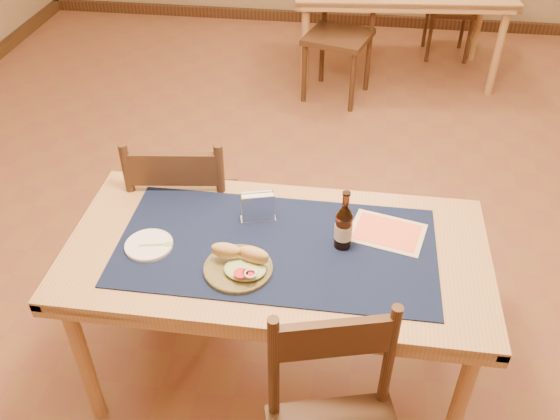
# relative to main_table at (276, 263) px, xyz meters

# --- Properties ---
(room) EXTENTS (6.04, 7.04, 2.84)m
(room) POSITION_rel_main_table_xyz_m (0.00, 0.80, 0.73)
(room) COLOR brown
(room) RESTS_ON ground
(main_table) EXTENTS (1.60, 0.80, 0.75)m
(main_table) POSITION_rel_main_table_xyz_m (0.00, 0.00, 0.00)
(main_table) COLOR tan
(main_table) RESTS_ON ground
(placemat) EXTENTS (1.20, 0.60, 0.01)m
(placemat) POSITION_rel_main_table_xyz_m (0.00, 0.00, 0.09)
(placemat) COLOR #0F1939
(placemat) RESTS_ON main_table
(baseboard) EXTENTS (6.00, 7.00, 0.10)m
(baseboard) POSITION_rel_main_table_xyz_m (0.00, 0.80, -0.62)
(baseboard) COLOR #402B16
(baseboard) RESTS_ON ground
(chair_main_far) EXTENTS (0.50, 0.50, 0.98)m
(chair_main_far) POSITION_rel_main_table_xyz_m (-0.50, 0.46, -0.16)
(chair_main_far) COLOR #402B16
(chair_main_far) RESTS_ON ground
(chair_back_near) EXTENTS (0.57, 0.57, 0.99)m
(chair_back_near) POSITION_rel_main_table_xyz_m (0.10, 2.75, -0.15)
(chair_back_near) COLOR #402B16
(chair_back_near) RESTS_ON ground
(chair_back_far) EXTENTS (0.40, 0.40, 0.84)m
(chair_back_far) POSITION_rel_main_table_xyz_m (1.02, 3.60, -0.23)
(chair_back_far) COLOR #402B16
(chair_back_far) RESTS_ON ground
(sandwich_plate) EXTENTS (0.25, 0.25, 0.10)m
(sandwich_plate) POSITION_rel_main_table_xyz_m (-0.11, -0.15, 0.11)
(sandwich_plate) COLOR brown
(sandwich_plate) RESTS_ON placemat
(side_plate) EXTENTS (0.18, 0.18, 0.02)m
(side_plate) POSITION_rel_main_table_xyz_m (-0.48, -0.07, 0.10)
(side_plate) COLOR white
(side_plate) RESTS_ON placemat
(fork) EXTENTS (0.13, 0.04, 0.00)m
(fork) POSITION_rel_main_table_xyz_m (-0.44, -0.07, 0.10)
(fork) COLOR #79BC67
(fork) RESTS_ON side_plate
(beer_bottle) EXTENTS (0.07, 0.07, 0.25)m
(beer_bottle) POSITION_rel_main_table_xyz_m (0.25, 0.04, 0.18)
(beer_bottle) COLOR #4D240D
(beer_bottle) RESTS_ON placemat
(napkin_holder) EXTENTS (0.15, 0.09, 0.12)m
(napkin_holder) POSITION_rel_main_table_xyz_m (-0.10, 0.15, 0.15)
(napkin_holder) COLOR white
(napkin_holder) RESTS_ON placemat
(menu_card) EXTENTS (0.32, 0.27, 0.01)m
(menu_card) POSITION_rel_main_table_xyz_m (0.42, 0.13, 0.09)
(menu_card) COLOR beige
(menu_card) RESTS_ON placemat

